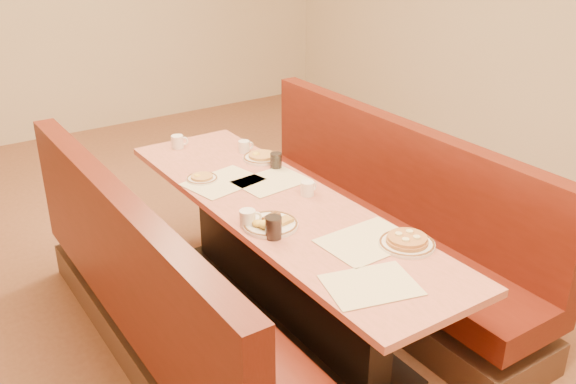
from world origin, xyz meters
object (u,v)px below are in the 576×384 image
coffee_mug_c (244,146)px  soda_tumbler_near (274,228)px  coffee_mug_a (308,188)px  eggs_plate (270,224)px  diner_table (280,263)px  booth_right (378,231)px  coffee_mug_b (248,218)px  coffee_mug_d (178,142)px  booth_left (161,306)px  pancake_plate (407,242)px  soda_tumbler_mid (276,161)px

coffee_mug_c → soda_tumbler_near: soda_tumbler_near is taller
coffee_mug_a → eggs_plate: bearing=-157.0°
diner_table → coffee_mug_c: size_ratio=24.06×
booth_right → coffee_mug_b: bearing=-172.5°
coffee_mug_d → soda_tumbler_near: bearing=-76.8°
diner_table → booth_left: size_ratio=1.00×
pancake_plate → coffee_mug_c: coffee_mug_c is taller
soda_tumbler_near → soda_tumbler_mid: 0.89m
coffee_mug_a → coffee_mug_b: (-0.47, -0.14, 0.00)m
soda_tumbler_near → coffee_mug_b: bearing=103.0°
booth_right → soda_tumbler_mid: booth_right is taller
coffee_mug_c → coffee_mug_d: 0.46m
coffee_mug_c → soda_tumbler_near: (-0.47, -1.09, 0.02)m
pancake_plate → coffee_mug_d: (-0.34, 1.83, 0.02)m
booth_right → soda_tumbler_near: 1.11m
pancake_plate → eggs_plate: size_ratio=0.95×
eggs_plate → soda_tumbler_near: size_ratio=2.51×
coffee_mug_a → soda_tumbler_mid: bearing=75.5°
eggs_plate → coffee_mug_d: (0.10, 1.30, 0.03)m
booth_left → coffee_mug_a: bearing=0.4°
diner_table → coffee_mug_d: coffee_mug_d is taller
coffee_mug_c → eggs_plate: bearing=-105.9°
booth_right → pancake_plate: bearing=-123.4°
coffee_mug_d → booth_right: bearing=-34.0°
pancake_plate → coffee_mug_a: coffee_mug_a is taller
coffee_mug_d → soda_tumbler_near: (-0.14, -1.41, 0.01)m
diner_table → coffee_mug_c: (0.23, 0.78, 0.42)m
diner_table → booth_left: (-0.73, 0.00, -0.01)m
booth_right → soda_tumbler_mid: bearing=137.3°
pancake_plate → soda_tumbler_mid: (0.01, 1.17, 0.03)m
booth_right → soda_tumbler_near: size_ratio=22.13×
coffee_mug_a → coffee_mug_c: (0.04, 0.77, -0.00)m
booth_right → eggs_plate: size_ratio=8.80×
eggs_plate → coffee_mug_c: bearing=66.7°
diner_table → coffee_mug_b: bearing=-154.5°
pancake_plate → soda_tumbler_near: soda_tumbler_near is taller
pancake_plate → coffee_mug_c: (-0.02, 1.51, 0.02)m
coffee_mug_a → coffee_mug_d: size_ratio=0.96×
pancake_plate → soda_tumbler_near: size_ratio=2.38×
coffee_mug_c → soda_tumbler_near: 1.19m
booth_right → coffee_mug_b: (-1.01, -0.13, 0.43)m
booth_right → coffee_mug_d: booth_right is taller
coffee_mug_a → coffee_mug_b: 0.49m
pancake_plate → coffee_mug_c: 1.51m
coffee_mug_b → eggs_plate: bearing=-20.8°
coffee_mug_d → soda_tumbler_mid: 0.75m
eggs_plate → diner_table: bearing=46.8°
coffee_mug_d → booth_left: bearing=-101.2°
coffee_mug_b → soda_tumbler_near: size_ratio=1.02×
coffee_mug_c → soda_tumbler_mid: bearing=-78.6°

